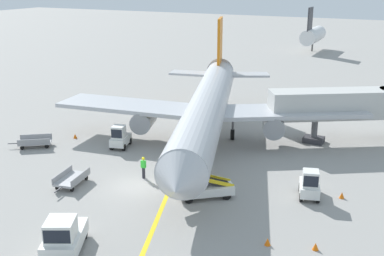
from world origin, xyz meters
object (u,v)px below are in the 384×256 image
(safety_cone_nose_left, at_px, (75,136))
(safety_cone_wingtip_left, at_px, (342,195))
(ground_crew_marshaller, at_px, (143,167))
(baggage_cart_loaded, at_px, (35,142))
(belt_loader_forward_hold, at_px, (204,187))
(baggage_cart_empty_trailing, at_px, (72,179))
(jet_bridge, at_px, (350,104))
(airliner, at_px, (208,107))
(baggage_tug_near_wing, at_px, (120,138))
(pushback_tug, at_px, (64,236))
(safety_cone_tail_area, at_px, (268,242))
(safety_cone_nose_right, at_px, (303,177))
(safety_cone_wingtip_right, at_px, (316,246))
(baggage_tug_by_cargo_door, at_px, (310,185))

(safety_cone_nose_left, height_order, safety_cone_wingtip_left, same)
(ground_crew_marshaller, relative_size, safety_cone_wingtip_left, 3.86)
(baggage_cart_loaded, distance_m, ground_crew_marshaller, 12.51)
(belt_loader_forward_hold, bearing_deg, baggage_cart_empty_trailing, -166.06)
(safety_cone_wingtip_left, bearing_deg, jet_bridge, 97.97)
(airliner, height_order, ground_crew_marshaller, airliner)
(airliner, xyz_separation_m, baggage_tug_near_wing, (-6.48, -4.44, -2.49))
(pushback_tug, relative_size, belt_loader_forward_hold, 0.87)
(pushback_tug, height_order, baggage_tug_near_wing, pushback_tug)
(belt_loader_forward_hold, bearing_deg, jet_bridge, 67.73)
(baggage_cart_empty_trailing, height_order, safety_cone_tail_area, baggage_cart_empty_trailing)
(jet_bridge, xyz_separation_m, belt_loader_forward_hold, (-6.81, -16.62, -2.77))
(airliner, distance_m, baggage_cart_empty_trailing, 13.99)
(safety_cone_nose_left, relative_size, safety_cone_nose_right, 1.00)
(safety_cone_nose_left, distance_m, safety_cone_nose_right, 21.61)
(jet_bridge, xyz_separation_m, safety_cone_wingtip_left, (1.75, -12.51, -3.32))
(baggage_cart_loaded, height_order, safety_cone_wingtip_left, baggage_cart_loaded)
(jet_bridge, height_order, pushback_tug, jet_bridge)
(safety_cone_nose_left, distance_m, safety_cone_wingtip_right, 26.42)
(jet_bridge, relative_size, safety_cone_wingtip_left, 27.85)
(safety_cone_wingtip_right, bearing_deg, safety_cone_nose_right, 107.92)
(pushback_tug, xyz_separation_m, baggage_cart_loaded, (-13.89, 12.40, -0.53))
(jet_bridge, distance_m, baggage_tug_by_cargo_door, 13.68)
(jet_bridge, distance_m, ground_crew_marshaller, 20.04)
(safety_cone_nose_right, bearing_deg, safety_cone_wingtip_right, -72.08)
(baggage_tug_by_cargo_door, bearing_deg, belt_loader_forward_hold, -153.80)
(airliner, xyz_separation_m, belt_loader_forward_hold, (4.46, -10.33, -2.64))
(baggage_tug_near_wing, bearing_deg, baggage_cart_empty_trailing, -80.41)
(belt_loader_forward_hold, bearing_deg, safety_cone_nose_right, 48.80)
(ground_crew_marshaller, bearing_deg, pushback_tug, -82.02)
(belt_loader_forward_hold, height_order, safety_cone_nose_left, belt_loader_forward_hold)
(ground_crew_marshaller, xyz_separation_m, safety_cone_nose_right, (10.87, 5.11, -0.69))
(safety_cone_nose_right, bearing_deg, pushback_tug, -120.60)
(baggage_cart_empty_trailing, height_order, ground_crew_marshaller, ground_crew_marshaller)
(baggage_cart_empty_trailing, xyz_separation_m, safety_cone_wingtip_left, (18.11, 6.48, -0.25))
(baggage_cart_loaded, bearing_deg, pushback_tug, -41.75)
(safety_cone_nose_left, bearing_deg, baggage_cart_loaded, -115.27)
(safety_cone_wingtip_left, height_order, safety_cone_wingtip_right, same)
(baggage_cart_empty_trailing, distance_m, ground_crew_marshaller, 5.31)
(safety_cone_nose_left, height_order, safety_cone_nose_right, same)
(jet_bridge, bearing_deg, airliner, -150.83)
(jet_bridge, distance_m, baggage_cart_empty_trailing, 25.25)
(belt_loader_forward_hold, distance_m, baggage_cart_loaded, 18.09)
(baggage_cart_loaded, xyz_separation_m, safety_cone_nose_left, (1.64, 3.48, -0.25))
(belt_loader_forward_hold, distance_m, safety_cone_nose_right, 8.17)
(baggage_cart_empty_trailing, bearing_deg, safety_cone_tail_area, -6.09)
(jet_bridge, distance_m, safety_cone_wingtip_right, 20.26)
(safety_cone_wingtip_right, bearing_deg, safety_cone_nose_left, 158.98)
(belt_loader_forward_hold, distance_m, ground_crew_marshaller, 5.59)
(baggage_tug_by_cargo_door, height_order, ground_crew_marshaller, baggage_tug_by_cargo_door)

